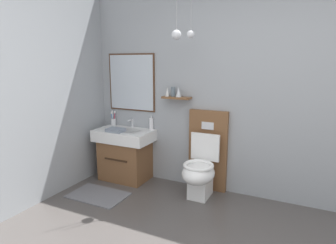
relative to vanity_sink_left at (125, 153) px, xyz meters
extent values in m
cube|color=#999EA3|center=(1.79, 0.26, 0.92)|extent=(4.78, 0.12, 2.58)
cube|color=#4C301E|center=(0.00, 0.20, 0.93)|extent=(0.71, 0.02, 0.76)
cube|color=silver|center=(0.00, 0.19, 0.93)|extent=(0.67, 0.01, 0.72)
cube|color=brown|center=(0.70, 0.12, 0.77)|extent=(0.36, 0.14, 0.02)
cone|color=white|center=(0.58, 0.11, 0.84)|extent=(0.05, 0.05, 0.11)
cylinder|color=slate|center=(0.65, 0.13, 0.84)|extent=(0.05, 0.05, 0.12)
cone|color=silver|center=(0.73, 0.11, 0.84)|extent=(0.07, 0.07, 0.12)
sphere|color=silver|center=(0.84, -0.21, 1.48)|extent=(0.11, 0.11, 0.11)
sphere|color=silver|center=(0.97, -0.11, 1.49)|extent=(0.08, 0.08, 0.08)
cube|color=slate|center=(0.00, -0.59, -0.36)|extent=(0.68, 0.44, 0.01)
cube|color=brown|center=(0.00, 0.00, -0.10)|extent=(0.62, 0.43, 0.54)
cube|color=#342214|center=(0.00, -0.22, -0.04)|extent=(0.34, 0.01, 0.02)
cube|color=white|center=(0.00, 0.00, 0.24)|extent=(0.76, 0.49, 0.15)
cube|color=silver|center=(0.00, -0.03, 0.30)|extent=(0.47, 0.27, 0.03)
cylinder|color=silver|center=(0.00, 0.19, 0.37)|extent=(0.03, 0.03, 0.11)
cylinder|color=silver|center=(0.00, 0.14, 0.42)|extent=(0.02, 0.11, 0.02)
cube|color=brown|center=(1.11, 0.19, 0.13)|extent=(0.48, 0.10, 1.00)
cube|color=silver|center=(1.11, 0.14, 0.45)|extent=(0.15, 0.01, 0.09)
cube|color=white|center=(1.11, -0.08, -0.20)|extent=(0.22, 0.30, 0.34)
ellipsoid|color=white|center=(1.11, -0.16, -0.05)|extent=(0.37, 0.46, 0.24)
torus|color=white|center=(1.11, -0.16, 0.05)|extent=(0.35, 0.35, 0.04)
cube|color=white|center=(1.11, 0.06, 0.21)|extent=(0.35, 0.03, 0.33)
cylinder|color=silver|center=(-0.30, 0.16, 0.36)|extent=(0.07, 0.07, 0.09)
cylinder|color=#DB3847|center=(-0.28, 0.17, 0.42)|extent=(0.03, 0.01, 0.17)
cube|color=white|center=(-0.27, 0.16, 0.51)|extent=(0.02, 0.02, 0.03)
cylinder|color=purple|center=(-0.30, 0.18, 0.42)|extent=(0.03, 0.02, 0.16)
cube|color=white|center=(-0.29, 0.19, 0.50)|extent=(0.02, 0.02, 0.03)
cylinder|color=#2D84DB|center=(-0.31, 0.16, 0.42)|extent=(0.03, 0.02, 0.16)
cube|color=white|center=(-0.32, 0.16, 0.49)|extent=(0.02, 0.02, 0.03)
cylinder|color=white|center=(-0.30, 0.15, 0.42)|extent=(0.04, 0.03, 0.17)
cube|color=white|center=(-0.31, 0.16, 0.51)|extent=(0.02, 0.02, 0.03)
cylinder|color=white|center=(0.31, 0.17, 0.39)|extent=(0.06, 0.06, 0.15)
cylinder|color=silver|center=(0.31, 0.17, 0.49)|extent=(0.02, 0.02, 0.04)
cube|color=gray|center=(-0.04, -0.14, 0.34)|extent=(0.22, 0.16, 0.04)
camera|label=1|loc=(2.18, -3.14, 1.21)|focal=31.25mm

